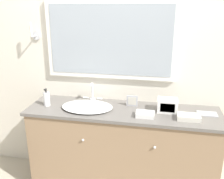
{
  "coord_description": "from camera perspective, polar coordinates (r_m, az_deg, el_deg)",
  "views": [
    {
      "loc": [
        0.32,
        -1.91,
        1.84
      ],
      "look_at": [
        -0.1,
        0.29,
        1.09
      ],
      "focal_mm": 40.0,
      "sensor_mm": 36.0,
      "label": 1
    }
  ],
  "objects": [
    {
      "name": "soap_bottle",
      "position": [
        2.57,
        -14.71,
        -2.04
      ],
      "size": [
        0.06,
        0.06,
        0.18
      ],
      "color": "white",
      "rests_on": "vanity_counter"
    },
    {
      "name": "hand_towel_near_sink",
      "position": [
        2.28,
        7.58,
        -5.64
      ],
      "size": [
        0.16,
        0.12,
        0.04
      ],
      "color": "white",
      "rests_on": "vanity_counter"
    },
    {
      "name": "appliance_box",
      "position": [
        2.41,
        12.55,
        -3.54
      ],
      "size": [
        0.18,
        0.14,
        0.12
      ],
      "color": "white",
      "rests_on": "vanity_counter"
    },
    {
      "name": "metal_tray",
      "position": [
        2.47,
        20.89,
        -5.23
      ],
      "size": [
        0.18,
        0.11,
        0.01
      ],
      "color": "#ADADB2",
      "rests_on": "vanity_counter"
    },
    {
      "name": "sink_basin",
      "position": [
        2.46,
        -5.66,
        -3.8
      ],
      "size": [
        0.5,
        0.41,
        0.2
      ],
      "color": "white",
      "rests_on": "vanity_counter"
    },
    {
      "name": "hand_towel_far_corner",
      "position": [
        2.3,
        17.13,
        -6.06
      ],
      "size": [
        0.2,
        0.12,
        0.04
      ],
      "color": "silver",
      "rests_on": "vanity_counter"
    },
    {
      "name": "picture_frame",
      "position": [
        2.49,
        4.62,
        -2.6
      ],
      "size": [
        0.11,
        0.01,
        0.11
      ],
      "color": "#B2B2B7",
      "rests_on": "vanity_counter"
    },
    {
      "name": "wall_back",
      "position": [
        2.57,
        3.42,
        6.02
      ],
      "size": [
        8.0,
        0.18,
        2.55
      ],
      "color": "silver",
      "rests_on": "ground_plane"
    },
    {
      "name": "vanity_counter",
      "position": [
        2.62,
        2.3,
        -13.61
      ],
      "size": [
        1.86,
        0.54,
        0.89
      ],
      "color": "#937556",
      "rests_on": "ground_plane"
    }
  ]
}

